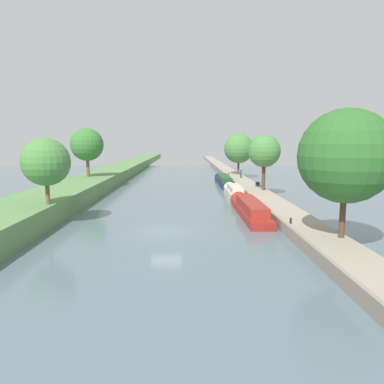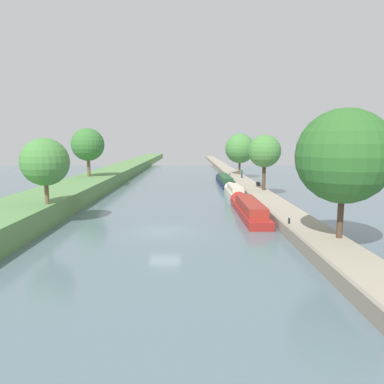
{
  "view_description": "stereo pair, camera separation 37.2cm",
  "coord_description": "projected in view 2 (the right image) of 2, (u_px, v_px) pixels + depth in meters",
  "views": [
    {
      "loc": [
        1.63,
        -28.35,
        7.25
      ],
      "look_at": [
        2.37,
        15.66,
        1.0
      ],
      "focal_mm": 33.4,
      "sensor_mm": 36.0,
      "label": 1
    },
    {
      "loc": [
        2.0,
        -28.36,
        7.25
      ],
      "look_at": [
        2.37,
        15.66,
        1.0
      ],
      "focal_mm": 33.4,
      "sensor_mm": 36.0,
      "label": 2
    }
  ],
  "objects": [
    {
      "name": "narrowboat_navy",
      "position": [
        224.0,
        180.0,
        61.31
      ],
      "size": [
        1.94,
        15.29,
        2.13
      ],
      "color": "#141E42",
      "rests_on": "ground_plane"
    },
    {
      "name": "tree_rightbank_near",
      "position": [
        344.0,
        156.0,
        23.17
      ],
      "size": [
        6.2,
        6.2,
        8.56
      ],
      "color": "#4C3828",
      "rests_on": "right_towpath"
    },
    {
      "name": "tree_leftbank_upstream",
      "position": [
        45.0,
        162.0,
        30.12
      ],
      "size": [
        4.04,
        4.04,
        5.64
      ],
      "color": "brown",
      "rests_on": "left_grassy_bank"
    },
    {
      "name": "tree_rightbank_midnear",
      "position": [
        265.0,
        151.0,
        46.69
      ],
      "size": [
        4.25,
        4.25,
        7.27
      ],
      "color": "#4C3828",
      "rests_on": "right_towpath"
    },
    {
      "name": "left_grassy_bank",
      "position": [
        7.0,
        220.0,
        28.83
      ],
      "size": [
        6.42,
        260.0,
        1.92
      ],
      "color": "#5B894C",
      "rests_on": "ground_plane"
    },
    {
      "name": "person_walking",
      "position": [
        242.0,
        173.0,
        63.17
      ],
      "size": [
        0.34,
        0.34,
        1.66
      ],
      "color": "#282D42",
      "rests_on": "right_towpath"
    },
    {
      "name": "mooring_bollard_far",
      "position": [
        230.0,
        174.0,
        68.42
      ],
      "size": [
        0.16,
        0.16,
        0.45
      ],
      "color": "black",
      "rests_on": "right_towpath"
    },
    {
      "name": "right_towpath",
      "position": [
        300.0,
        226.0,
        29.11
      ],
      "size": [
        3.08,
        260.0,
        0.85
      ],
      "color": "#9E937F",
      "rests_on": "ground_plane"
    },
    {
      "name": "tree_rightbank_midfar",
      "position": [
        240.0,
        149.0,
        69.56
      ],
      "size": [
        5.75,
        5.75,
        7.91
      ],
      "color": "brown",
      "rests_on": "right_towpath"
    },
    {
      "name": "tree_leftbank_downstream",
      "position": [
        88.0,
        145.0,
        53.87
      ],
      "size": [
        4.93,
        4.93,
        7.33
      ],
      "color": "brown",
      "rests_on": "left_grassy_bank"
    },
    {
      "name": "narrowboat_cream",
      "position": [
        234.0,
        191.0,
        48.81
      ],
      "size": [
        1.81,
        10.17,
        1.94
      ],
      "color": "beige",
      "rests_on": "ground_plane"
    },
    {
      "name": "stone_quay",
      "position": [
        280.0,
        226.0,
        29.09
      ],
      "size": [
        0.25,
        260.0,
        0.9
      ],
      "color": "gray",
      "rests_on": "ground_plane"
    },
    {
      "name": "park_bench",
      "position": [
        258.0,
        183.0,
        52.48
      ],
      "size": [
        0.44,
        1.5,
        0.47
      ],
      "color": "#333338",
      "rests_on": "right_towpath"
    },
    {
      "name": "mooring_bollard_near",
      "position": [
        289.0,
        221.0,
        27.99
      ],
      "size": [
        0.16,
        0.16,
        0.45
      ],
      "color": "black",
      "rests_on": "right_towpath"
    },
    {
      "name": "ground_plane",
      "position": [
        165.0,
        231.0,
        29.07
      ],
      "size": [
        160.0,
        160.0,
        0.0
      ],
      "primitive_type": "plane",
      "color": "slate"
    },
    {
      "name": "narrowboat_red",
      "position": [
        248.0,
        208.0,
        35.69
      ],
      "size": [
        2.07,
        13.9,
        2.21
      ],
      "color": "maroon",
      "rests_on": "ground_plane"
    }
  ]
}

